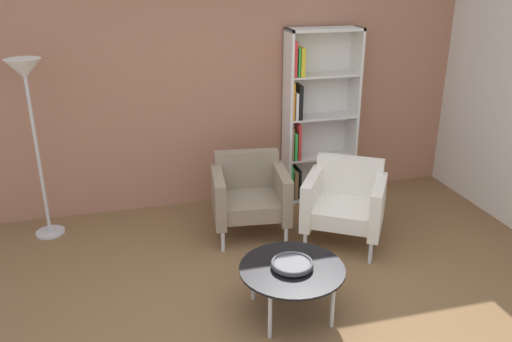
{
  "coord_description": "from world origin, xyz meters",
  "views": [
    {
      "loc": [
        -0.94,
        -3.01,
        2.53
      ],
      "look_at": [
        0.08,
        0.84,
        0.95
      ],
      "focal_mm": 36.97,
      "sensor_mm": 36.0,
      "label": 1
    }
  ],
  "objects": [
    {
      "name": "ground_plane",
      "position": [
        0.0,
        0.0,
        0.0
      ],
      "size": [
        8.32,
        8.32,
        0.0
      ],
      "primitive_type": "plane",
      "color": "brown"
    },
    {
      "name": "brick_back_panel",
      "position": [
        0.0,
        2.46,
        1.45
      ],
      "size": [
        6.4,
        0.12,
        2.9
      ],
      "primitive_type": "cube",
      "color": "#A87056",
      "rests_on": "ground_plane"
    },
    {
      "name": "bookshelf_tall",
      "position": [
        1.11,
        2.25,
        0.93
      ],
      "size": [
        0.8,
        0.3,
        1.9
      ],
      "color": "silver",
      "rests_on": "ground_plane"
    },
    {
      "name": "coffee_table_low",
      "position": [
        0.19,
        0.21,
        0.37
      ],
      "size": [
        0.8,
        0.8,
        0.4
      ],
      "color": "black",
      "rests_on": "ground_plane"
    },
    {
      "name": "decorative_bowl",
      "position": [
        0.19,
        0.21,
        0.43
      ],
      "size": [
        0.32,
        0.32,
        0.05
      ],
      "color": "#4C4C51",
      "rests_on": "coffee_table_low"
    },
    {
      "name": "armchair_corner_red",
      "position": [
        0.2,
        1.57,
        0.41
      ],
      "size": [
        0.79,
        0.73,
        0.78
      ],
      "rotation": [
        0.0,
        0.0,
        -0.11
      ],
      "color": "gray",
      "rests_on": "ground_plane"
    },
    {
      "name": "armchair_spare_guest",
      "position": [
        1.04,
        1.18,
        0.41
      ],
      "size": [
        0.94,
        0.92,
        0.78
      ],
      "rotation": [
        0.0,
        0.0,
        -0.56
      ],
      "color": "white",
      "rests_on": "ground_plane"
    },
    {
      "name": "floor_lamp_torchiere",
      "position": [
        -1.74,
        2.04,
        1.45
      ],
      "size": [
        0.32,
        0.32,
        1.74
      ],
      "color": "silver",
      "rests_on": "ground_plane"
    }
  ]
}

